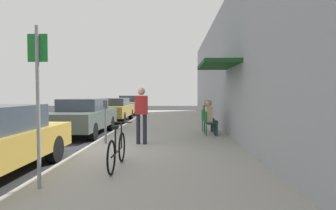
{
  "coord_description": "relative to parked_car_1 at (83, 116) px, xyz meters",
  "views": [
    {
      "loc": [
        2.6,
        -8.04,
        1.65
      ],
      "look_at": [
        2.13,
        8.47,
        0.98
      ],
      "focal_mm": 30.93,
      "sensor_mm": 36.0,
      "label": 1
    }
  ],
  "objects": [
    {
      "name": "ground_plane",
      "position": [
        1.1,
        -3.29,
        -0.74
      ],
      "size": [
        60.0,
        60.0,
        0.0
      ],
      "primitive_type": "plane",
      "color": "#2D2D30"
    },
    {
      "name": "sidewalk_slab",
      "position": [
        3.35,
        -1.29,
        -0.68
      ],
      "size": [
        4.5,
        32.0,
        0.12
      ],
      "primitive_type": "cube",
      "color": "#9E9B93",
      "rests_on": "ground_plane"
    },
    {
      "name": "building_facade",
      "position": [
        5.74,
        -1.29,
        1.93
      ],
      "size": [
        1.4,
        32.0,
        5.35
      ],
      "color": "#999EA8",
      "rests_on": "ground_plane"
    },
    {
      "name": "parked_car_1",
      "position": [
        0.0,
        0.0,
        0.0
      ],
      "size": [
        1.8,
        4.4,
        1.43
      ],
      "color": "#47514C",
      "rests_on": "ground_plane"
    },
    {
      "name": "parked_car_2",
      "position": [
        0.0,
        5.7,
        -0.03
      ],
      "size": [
        1.8,
        4.4,
        1.36
      ],
      "color": "#A58433",
      "rests_on": "ground_plane"
    },
    {
      "name": "parked_car_3",
      "position": [
        0.0,
        11.89,
        0.01
      ],
      "size": [
        1.8,
        4.4,
        1.47
      ],
      "color": "#B7B7BC",
      "rests_on": "ground_plane"
    },
    {
      "name": "parking_meter",
      "position": [
        1.55,
        -2.63,
        0.14
      ],
      "size": [
        0.12,
        0.1,
        1.32
      ],
      "color": "slate",
      "rests_on": "sidewalk_slab"
    },
    {
      "name": "street_sign",
      "position": [
        1.5,
        -6.79,
        0.9
      ],
      "size": [
        0.32,
        0.06,
        2.6
      ],
      "color": "gray",
      "rests_on": "sidewalk_slab"
    },
    {
      "name": "bicycle_0",
      "position": [
        2.48,
        -5.47,
        -0.26
      ],
      "size": [
        0.46,
        1.71,
        0.9
      ],
      "color": "black",
      "rests_on": "sidewalk_slab"
    },
    {
      "name": "cafe_chair_0",
      "position": [
        4.88,
        -0.82,
        -0.12
      ],
      "size": [
        0.46,
        0.46,
        0.87
      ],
      "color": "#14592D",
      "rests_on": "sidewalk_slab"
    },
    {
      "name": "seated_patron_0",
      "position": [
        4.94,
        -0.82,
        0.07
      ],
      "size": [
        0.44,
        0.37,
        1.29
      ],
      "color": "#232838",
      "rests_on": "sidewalk_slab"
    },
    {
      "name": "cafe_chair_1",
      "position": [
        4.88,
        0.15,
        -0.12
      ],
      "size": [
        0.48,
        0.48,
        0.87
      ],
      "color": "#14592D",
      "rests_on": "sidewalk_slab"
    },
    {
      "name": "seated_patron_1",
      "position": [
        4.94,
        0.16,
        0.07
      ],
      "size": [
        0.45,
        0.39,
        1.29
      ],
      "color": "#232838",
      "rests_on": "sidewalk_slab"
    },
    {
      "name": "pedestrian_standing",
      "position": [
        2.65,
        -2.69,
        0.38
      ],
      "size": [
        0.36,
        0.22,
        1.7
      ],
      "color": "#232838",
      "rests_on": "sidewalk_slab"
    }
  ]
}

